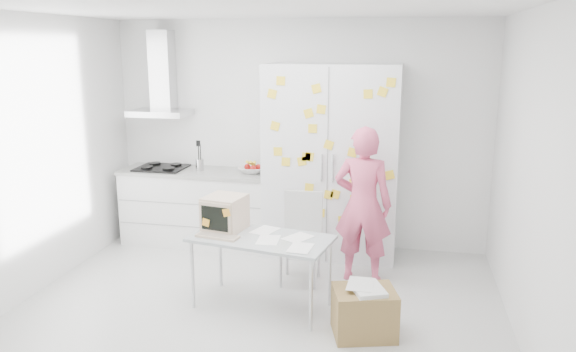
% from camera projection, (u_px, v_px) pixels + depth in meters
% --- Properties ---
extents(floor, '(4.50, 4.00, 0.02)m').
position_uv_depth(floor, '(256.00, 314.00, 5.14)').
color(floor, silver).
rests_on(floor, ground).
extents(walls, '(4.52, 4.01, 2.70)m').
position_uv_depth(walls, '(273.00, 154.00, 5.52)').
color(walls, white).
rests_on(walls, ground).
extents(ceiling, '(4.50, 4.00, 0.02)m').
position_uv_depth(ceiling, '(252.00, 7.00, 4.52)').
color(ceiling, white).
rests_on(ceiling, walls).
extents(counter_run, '(1.84, 0.63, 1.28)m').
position_uv_depth(counter_run, '(198.00, 206.00, 6.89)').
color(counter_run, white).
rests_on(counter_run, ground).
extents(range_hood, '(0.70, 0.48, 1.01)m').
position_uv_depth(range_hood, '(162.00, 82.00, 6.78)').
color(range_hood, silver).
rests_on(range_hood, walls).
extents(tall_cabinet, '(1.50, 0.68, 2.20)m').
position_uv_depth(tall_cabinet, '(331.00, 162.00, 6.39)').
color(tall_cabinet, silver).
rests_on(tall_cabinet, ground).
extents(person, '(0.62, 0.43, 1.62)m').
position_uv_depth(person, '(363.00, 205.00, 5.71)').
color(person, '#D65376').
rests_on(person, ground).
extents(desk, '(1.36, 0.85, 1.01)m').
position_uv_depth(desk, '(238.00, 224.00, 5.23)').
color(desk, '#ADB5B9').
rests_on(desk, ground).
extents(chair, '(0.43, 0.43, 0.93)m').
position_uv_depth(chair, '(301.00, 232.00, 5.78)').
color(chair, '#B7B8B5').
rests_on(chair, ground).
extents(cardboard_box, '(0.60, 0.53, 0.45)m').
position_uv_depth(cardboard_box, '(364.00, 312.00, 4.71)').
color(cardboard_box, olive).
rests_on(cardboard_box, ground).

